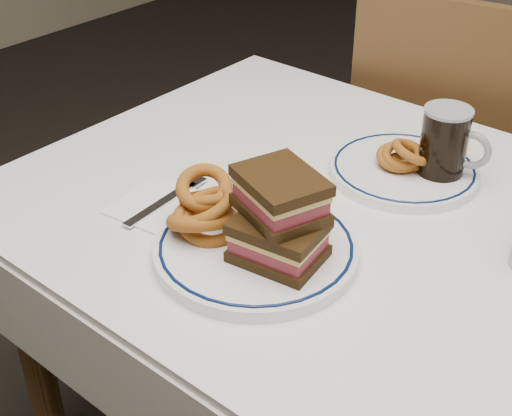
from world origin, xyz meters
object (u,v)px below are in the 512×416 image
Objects in this scene: reuben_sandwich at (280,218)px; far_plate at (404,170)px; beer_mug at (445,145)px; chair_far at (448,161)px; main_plate at (256,248)px.

far_plate is (0.01, 0.34, -0.07)m from reuben_sandwich.
beer_mug is at bearing 21.40° from far_plate.
main_plate is (0.08, -0.85, 0.25)m from chair_far.
far_plate is (-0.06, -0.02, -0.06)m from beer_mug.
chair_far reaches higher than main_plate.
main_plate is 0.08m from reuben_sandwich.
reuben_sandwich is 0.37m from beer_mug.
main_plate is at bearing -97.89° from far_plate.
chair_far is 3.67× the size of far_plate.
chair_far is 0.57m from far_plate.
far_plate is at bearing -75.19° from chair_far.
beer_mug is at bearing 79.89° from reuben_sandwich.
reuben_sandwich is 1.12× the size of beer_mug.
reuben_sandwich is at bearing 2.58° from main_plate.
main_plate is 0.35m from far_plate.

